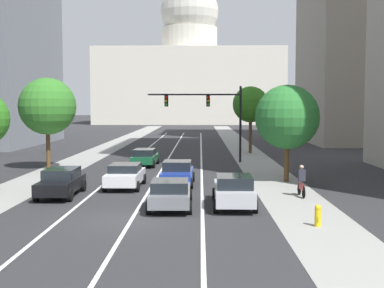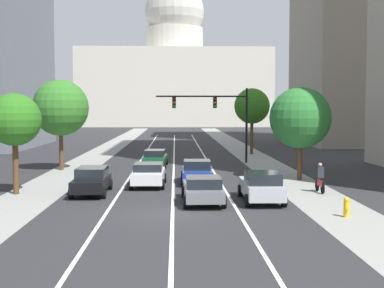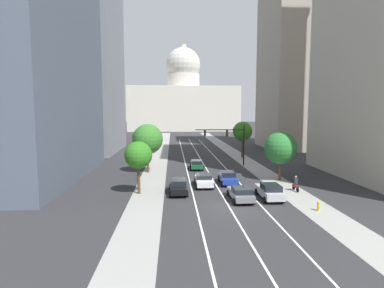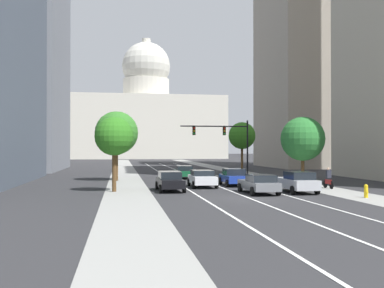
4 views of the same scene
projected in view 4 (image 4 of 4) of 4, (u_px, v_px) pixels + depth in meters
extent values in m
plane|color=#2B2B2D|center=(175.00, 170.00, 69.44)|extent=(400.00, 400.00, 0.00)
cube|color=gray|center=(124.00, 172.00, 63.27)|extent=(3.41, 130.00, 0.01)
cube|color=gray|center=(233.00, 171.00, 65.73)|extent=(3.41, 130.00, 0.01)
cube|color=white|center=(165.00, 176.00, 54.14)|extent=(0.16, 90.00, 0.01)
cube|color=white|center=(190.00, 175.00, 54.63)|extent=(0.16, 90.00, 0.01)
cube|color=white|center=(215.00, 175.00, 55.11)|extent=(0.16, 90.00, 0.01)
cube|color=gray|center=(2.00, 28.00, 68.15)|extent=(17.80, 21.81, 43.10)
cube|color=#9E9384|center=(315.00, 42.00, 80.09)|extent=(17.19, 18.40, 44.33)
cube|color=beige|center=(146.00, 128.00, 148.45)|extent=(49.79, 23.88, 19.95)
cylinder|color=beige|center=(146.00, 89.00, 148.58)|extent=(15.07, 15.07, 6.11)
sphere|color=beige|center=(146.00, 66.00, 148.65)|extent=(15.76, 15.76, 15.76)
cylinder|color=beige|center=(146.00, 45.00, 148.72)|extent=(2.84, 2.84, 3.94)
cube|color=silver|center=(202.00, 180.00, 38.10)|extent=(1.95, 4.44, 0.66)
cube|color=black|center=(202.00, 173.00, 38.12)|extent=(1.76, 2.25, 0.46)
cylinder|color=black|center=(189.00, 182.00, 39.45)|extent=(0.23, 0.64, 0.64)
cylinder|color=black|center=(210.00, 182.00, 39.71)|extent=(0.23, 0.64, 0.64)
cylinder|color=black|center=(194.00, 185.00, 36.49)|extent=(0.23, 0.64, 0.64)
cylinder|color=black|center=(216.00, 185.00, 36.74)|extent=(0.23, 0.64, 0.64)
cube|color=slate|center=(258.00, 185.00, 32.71)|extent=(1.92, 4.62, 0.59)
cube|color=black|center=(261.00, 178.00, 32.13)|extent=(1.74, 2.10, 0.51)
cylinder|color=black|center=(240.00, 188.00, 34.09)|extent=(0.23, 0.64, 0.64)
cylinder|color=black|center=(264.00, 187.00, 34.41)|extent=(0.23, 0.64, 0.64)
cylinder|color=black|center=(253.00, 191.00, 31.01)|extent=(0.23, 0.64, 0.64)
cylinder|color=black|center=(278.00, 191.00, 31.33)|extent=(0.23, 0.64, 0.64)
cube|color=#B2B5BA|center=(297.00, 183.00, 33.55)|extent=(1.87, 4.73, 0.70)
cube|color=black|center=(299.00, 175.00, 33.03)|extent=(1.69, 2.20, 0.56)
cylinder|color=black|center=(278.00, 187.00, 34.99)|extent=(0.23, 0.64, 0.64)
cylinder|color=black|center=(300.00, 186.00, 35.26)|extent=(0.23, 0.64, 0.64)
cylinder|color=black|center=(293.00, 190.00, 31.83)|extent=(0.23, 0.64, 0.64)
cylinder|color=black|center=(317.00, 190.00, 32.09)|extent=(0.23, 0.64, 0.64)
cube|color=#1E389E|center=(234.00, 179.00, 39.70)|extent=(1.94, 4.32, 0.61)
cube|color=black|center=(234.00, 172.00, 39.76)|extent=(1.74, 1.98, 0.57)
cylinder|color=black|center=(220.00, 181.00, 41.02)|extent=(0.23, 0.64, 0.64)
cylinder|color=black|center=(240.00, 181.00, 41.27)|extent=(0.23, 0.64, 0.64)
cylinder|color=black|center=(227.00, 183.00, 38.13)|extent=(0.23, 0.64, 0.64)
cylinder|color=black|center=(249.00, 183.00, 38.38)|extent=(0.23, 0.64, 0.64)
cube|color=#14512D|center=(184.00, 173.00, 49.08)|extent=(1.93, 4.37, 0.57)
cube|color=black|center=(184.00, 168.00, 48.76)|extent=(1.70, 2.37, 0.53)
cylinder|color=black|center=(175.00, 175.00, 50.43)|extent=(0.25, 0.65, 0.64)
cylinder|color=black|center=(190.00, 175.00, 50.63)|extent=(0.25, 0.65, 0.64)
cylinder|color=black|center=(177.00, 176.00, 47.52)|extent=(0.25, 0.65, 0.64)
cylinder|color=black|center=(193.00, 176.00, 47.72)|extent=(0.25, 0.65, 0.64)
cube|color=black|center=(170.00, 183.00, 34.71)|extent=(1.77, 4.66, 0.63)
cube|color=black|center=(170.00, 175.00, 34.88)|extent=(1.62, 2.44, 0.55)
cylinder|color=black|center=(157.00, 185.00, 36.12)|extent=(0.23, 0.64, 0.64)
cylinder|color=black|center=(178.00, 185.00, 36.41)|extent=(0.23, 0.64, 0.64)
cylinder|color=black|center=(161.00, 189.00, 33.01)|extent=(0.23, 0.64, 0.64)
cylinder|color=black|center=(184.00, 188.00, 33.30)|extent=(0.23, 0.64, 0.64)
cylinder|color=black|center=(247.00, 148.00, 53.11)|extent=(0.20, 0.20, 6.58)
cylinder|color=black|center=(214.00, 126.00, 52.51)|extent=(7.99, 0.14, 0.14)
cube|color=black|center=(224.00, 131.00, 52.69)|extent=(0.32, 0.28, 0.96)
sphere|color=red|center=(225.00, 128.00, 52.54)|extent=(0.20, 0.20, 0.20)
sphere|color=orange|center=(225.00, 131.00, 52.54)|extent=(0.20, 0.20, 0.20)
sphere|color=green|center=(225.00, 134.00, 52.54)|extent=(0.20, 0.20, 0.20)
cube|color=black|center=(194.00, 131.00, 52.12)|extent=(0.32, 0.28, 0.96)
sphere|color=red|center=(194.00, 128.00, 51.98)|extent=(0.20, 0.20, 0.20)
sphere|color=orange|center=(194.00, 131.00, 51.98)|extent=(0.20, 0.20, 0.20)
sphere|color=green|center=(194.00, 133.00, 51.97)|extent=(0.20, 0.20, 0.20)
cylinder|color=yellow|center=(366.00, 193.00, 29.91)|extent=(0.26, 0.26, 0.70)
sphere|color=yellow|center=(366.00, 186.00, 29.91)|extent=(0.26, 0.26, 0.26)
cylinder|color=yellow|center=(367.00, 192.00, 29.75)|extent=(0.10, 0.12, 0.10)
cylinder|color=black|center=(331.00, 185.00, 36.33)|extent=(0.07, 0.66, 0.66)
cylinder|color=black|center=(325.00, 184.00, 37.35)|extent=(0.07, 0.66, 0.66)
cube|color=#A51919|center=(328.00, 182.00, 36.84)|extent=(0.09, 1.00, 0.36)
cube|color=#262833|center=(329.00, 174.00, 36.80)|extent=(0.37, 0.29, 0.64)
sphere|color=tan|center=(328.00, 169.00, 36.87)|extent=(0.22, 0.22, 0.22)
cylinder|color=#51381E|center=(116.00, 164.00, 45.65)|extent=(0.32, 0.32, 3.33)
sphere|color=#327627|center=(117.00, 133.00, 45.68)|extent=(4.36, 4.36, 4.36)
cylinder|color=#51381E|center=(242.00, 159.00, 61.90)|extent=(0.32, 0.32, 3.74)
sphere|color=#32731D|center=(242.00, 136.00, 61.93)|extent=(3.71, 3.71, 3.71)
cylinder|color=#51381E|center=(114.00, 171.00, 34.10)|extent=(0.32, 0.32, 3.17)
sphere|color=#2C701C|center=(114.00, 136.00, 34.12)|extent=(2.95, 2.95, 2.95)
cylinder|color=#51381E|center=(303.00, 169.00, 42.26)|extent=(0.32, 0.32, 2.73)
sphere|color=#2A712F|center=(303.00, 139.00, 42.28)|extent=(4.14, 4.14, 4.14)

